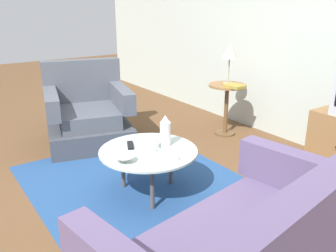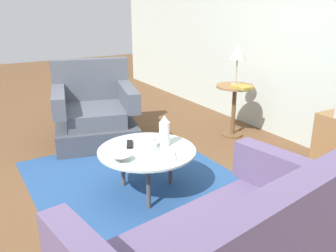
{
  "view_description": "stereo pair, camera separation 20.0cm",
  "coord_description": "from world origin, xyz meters",
  "px_view_note": "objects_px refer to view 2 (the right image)",
  "views": [
    {
      "loc": [
        2.42,
        -1.26,
        1.59
      ],
      "look_at": [
        -0.03,
        0.44,
        0.55
      ],
      "focal_mm": 38.46,
      "sensor_mm": 36.0,
      "label": 1
    },
    {
      "loc": [
        2.53,
        -1.09,
        1.59
      ],
      "look_at": [
        -0.03,
        0.44,
        0.55
      ],
      "focal_mm": 38.46,
      "sensor_mm": 36.0,
      "label": 2
    }
  ],
  "objects_px": {
    "bowl": "(121,158)",
    "tv_remote_silver": "(173,156)",
    "armchair": "(95,115)",
    "vase": "(165,131)",
    "mug": "(151,143)",
    "table_lamp": "(238,53)",
    "tv_remote_dark": "(130,144)",
    "side_table": "(234,100)",
    "coffee_table": "(147,153)",
    "book": "(242,87)"
  },
  "relations": [
    {
      "from": "table_lamp",
      "to": "tv_remote_silver",
      "type": "height_order",
      "value": "table_lamp"
    },
    {
      "from": "armchair",
      "to": "tv_remote_dark",
      "type": "xyz_separation_m",
      "value": [
        1.3,
        -0.15,
        0.1
      ]
    },
    {
      "from": "side_table",
      "to": "vase",
      "type": "distance_m",
      "value": 1.57
    },
    {
      "from": "vase",
      "to": "tv_remote_silver",
      "type": "relative_size",
      "value": 1.65
    },
    {
      "from": "table_lamp",
      "to": "tv_remote_dark",
      "type": "bearing_deg",
      "value": -71.74
    },
    {
      "from": "book",
      "to": "vase",
      "type": "bearing_deg",
      "value": -71.76
    },
    {
      "from": "mug",
      "to": "vase",
      "type": "bearing_deg",
      "value": 92.82
    },
    {
      "from": "tv_remote_dark",
      "to": "tv_remote_silver",
      "type": "bearing_deg",
      "value": -129.23
    },
    {
      "from": "mug",
      "to": "tv_remote_silver",
      "type": "xyz_separation_m",
      "value": [
        0.24,
        0.07,
        -0.04
      ]
    },
    {
      "from": "vase",
      "to": "mug",
      "type": "relative_size",
      "value": 2.01
    },
    {
      "from": "vase",
      "to": "book",
      "type": "distance_m",
      "value": 1.46
    },
    {
      "from": "coffee_table",
      "to": "tv_remote_silver",
      "type": "height_order",
      "value": "tv_remote_silver"
    },
    {
      "from": "side_table",
      "to": "mug",
      "type": "distance_m",
      "value": 1.69
    },
    {
      "from": "coffee_table",
      "to": "book",
      "type": "height_order",
      "value": "book"
    },
    {
      "from": "book",
      "to": "table_lamp",
      "type": "bearing_deg",
      "value": 159.14
    },
    {
      "from": "bowl",
      "to": "tv_remote_silver",
      "type": "height_order",
      "value": "bowl"
    },
    {
      "from": "coffee_table",
      "to": "bowl",
      "type": "xyz_separation_m",
      "value": [
        0.1,
        -0.28,
        0.06
      ]
    },
    {
      "from": "armchair",
      "to": "side_table",
      "type": "distance_m",
      "value": 1.69
    },
    {
      "from": "bowl",
      "to": "coffee_table",
      "type": "bearing_deg",
      "value": 109.67
    },
    {
      "from": "table_lamp",
      "to": "mug",
      "type": "bearing_deg",
      "value": -65.17
    },
    {
      "from": "table_lamp",
      "to": "bowl",
      "type": "bearing_deg",
      "value": -66.56
    },
    {
      "from": "tv_remote_dark",
      "to": "table_lamp",
      "type": "bearing_deg",
      "value": -46.35
    },
    {
      "from": "vase",
      "to": "bowl",
      "type": "bearing_deg",
      "value": -77.57
    },
    {
      "from": "armchair",
      "to": "bowl",
      "type": "relative_size",
      "value": 6.74
    },
    {
      "from": "mug",
      "to": "tv_remote_dark",
      "type": "xyz_separation_m",
      "value": [
        -0.16,
        -0.12,
        -0.04
      ]
    },
    {
      "from": "armchair",
      "to": "vase",
      "type": "distance_m",
      "value": 1.48
    },
    {
      "from": "vase",
      "to": "tv_remote_silver",
      "type": "xyz_separation_m",
      "value": [
        0.24,
        -0.07,
        -0.12
      ]
    },
    {
      "from": "table_lamp",
      "to": "tv_remote_dark",
      "type": "xyz_separation_m",
      "value": [
        0.55,
        -1.66,
        -0.6
      ]
    },
    {
      "from": "mug",
      "to": "bowl",
      "type": "xyz_separation_m",
      "value": [
        0.09,
        -0.32,
        -0.02
      ]
    },
    {
      "from": "side_table",
      "to": "tv_remote_dark",
      "type": "relative_size",
      "value": 3.74
    },
    {
      "from": "armchair",
      "to": "vase",
      "type": "relative_size",
      "value": 4.11
    },
    {
      "from": "mug",
      "to": "book",
      "type": "height_order",
      "value": "book"
    },
    {
      "from": "armchair",
      "to": "mug",
      "type": "bearing_deg",
      "value": 103.93
    },
    {
      "from": "vase",
      "to": "tv_remote_dark",
      "type": "bearing_deg",
      "value": -121.32
    },
    {
      "from": "side_table",
      "to": "vase",
      "type": "relative_size",
      "value": 2.33
    },
    {
      "from": "coffee_table",
      "to": "table_lamp",
      "type": "bearing_deg",
      "value": 114.09
    },
    {
      "from": "bowl",
      "to": "book",
      "type": "bearing_deg",
      "value": 109.52
    },
    {
      "from": "side_table",
      "to": "mug",
      "type": "height_order",
      "value": "side_table"
    },
    {
      "from": "mug",
      "to": "table_lamp",
      "type": "bearing_deg",
      "value": 114.83
    },
    {
      "from": "bowl",
      "to": "tv_remote_silver",
      "type": "bearing_deg",
      "value": 69.73
    },
    {
      "from": "side_table",
      "to": "vase",
      "type": "height_order",
      "value": "vase"
    },
    {
      "from": "coffee_table",
      "to": "vase",
      "type": "bearing_deg",
      "value": 89.91
    },
    {
      "from": "armchair",
      "to": "coffee_table",
      "type": "height_order",
      "value": "armchair"
    },
    {
      "from": "table_lamp",
      "to": "tv_remote_dark",
      "type": "distance_m",
      "value": 1.85
    },
    {
      "from": "tv_remote_silver",
      "to": "book",
      "type": "height_order",
      "value": "book"
    },
    {
      "from": "book",
      "to": "armchair",
      "type": "bearing_deg",
      "value": -125.75
    },
    {
      "from": "coffee_table",
      "to": "book",
      "type": "relative_size",
      "value": 3.61
    },
    {
      "from": "vase",
      "to": "side_table",
      "type": "bearing_deg",
      "value": 116.85
    },
    {
      "from": "mug",
      "to": "bowl",
      "type": "relative_size",
      "value": 0.81
    },
    {
      "from": "coffee_table",
      "to": "vase",
      "type": "xyz_separation_m",
      "value": [
        0.0,
        0.17,
        0.16
      ]
    }
  ]
}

